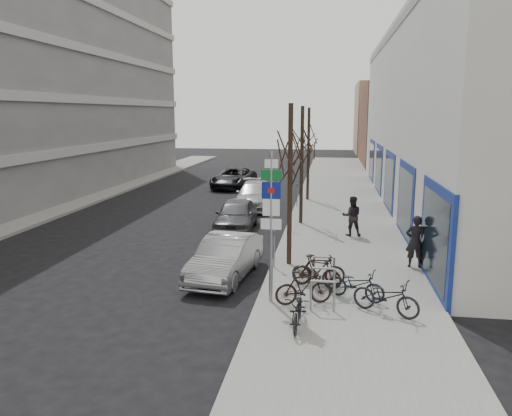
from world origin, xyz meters
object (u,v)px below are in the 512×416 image
(highway_sign_pole, at_px, (271,218))
(bike_mid_inner, at_px, (319,269))
(meter_back, at_px, (297,193))
(bike_near_right, at_px, (304,287))
(parked_car_mid, at_px, (236,215))
(pedestrian_near, at_px, (415,241))
(tree_far, at_px, (309,132))
(meter_mid, at_px, (289,212))
(bike_far_curb, at_px, (386,294))
(bike_rack, at_px, (323,278))
(bike_near_left, at_px, (298,307))
(bike_far_inner, at_px, (316,271))
(pedestrian_far, at_px, (352,216))
(parked_car_front, at_px, (226,258))
(lane_car, at_px, (234,178))
(bike_mid_curb, at_px, (356,282))
(tree_mid, at_px, (302,137))
(tree_near, at_px, (290,147))
(parked_car_back, at_px, (255,195))
(meter_front, at_px, (274,245))

(highway_sign_pole, distance_m, bike_mid_inner, 2.66)
(meter_back, xyz_separation_m, bike_near_right, (1.14, -14.11, -0.29))
(meter_back, height_order, bike_near_right, meter_back)
(parked_car_mid, distance_m, pedestrian_near, 8.49)
(tree_far, bearing_deg, meter_mid, -93.22)
(bike_far_curb, distance_m, pedestrian_near, 4.40)
(bike_rack, relative_size, meter_back, 1.78)
(bike_near_right, bearing_deg, bike_rack, -54.29)
(meter_back, relative_size, bike_near_left, 0.79)
(bike_near_right, bearing_deg, bike_far_inner, -30.54)
(pedestrian_far, bearing_deg, bike_near_right, 74.07)
(parked_car_front, relative_size, lane_car, 0.81)
(bike_near_right, height_order, bike_mid_curb, bike_mid_curb)
(bike_far_inner, bearing_deg, tree_mid, 25.43)
(tree_near, relative_size, bike_near_left, 3.44)
(tree_near, distance_m, parked_car_front, 4.15)
(tree_near, height_order, meter_mid, tree_near)
(meter_back, bearing_deg, bike_near_left, -85.97)
(bike_mid_curb, height_order, bike_mid_inner, bike_mid_curb)
(tree_mid, relative_size, pedestrian_near, 3.15)
(tree_mid, bearing_deg, parked_car_back, 124.07)
(highway_sign_pole, xyz_separation_m, tree_far, (0.20, 16.51, 1.65))
(lane_car, bearing_deg, meter_back, -50.71)
(meter_front, height_order, bike_far_inner, meter_front)
(pedestrian_far, bearing_deg, pedestrian_near, 110.06)
(bike_rack, height_order, meter_mid, meter_mid)
(meter_back, bearing_deg, bike_rack, -82.98)
(tree_far, xyz_separation_m, bike_near_left, (0.64, -18.04, -3.47))
(tree_mid, height_order, bike_far_curb, tree_mid)
(lane_car, bearing_deg, tree_far, -36.68)
(bike_far_inner, height_order, parked_car_front, parked_car_front)
(tree_mid, xyz_separation_m, bike_mid_inner, (1.05, -8.53, -3.47))
(tree_mid, xyz_separation_m, bike_near_left, (0.64, -11.54, -3.47))
(tree_far, distance_m, lane_car, 8.05)
(bike_mid_curb, relative_size, pedestrian_far, 0.97)
(meter_front, relative_size, parked_car_back, 0.26)
(bike_rack, relative_size, tree_far, 0.41)
(bike_near_left, height_order, pedestrian_far, pedestrian_far)
(tree_far, bearing_deg, bike_near_right, -87.61)
(bike_mid_inner, relative_size, pedestrian_far, 0.94)
(meter_mid, relative_size, meter_back, 1.00)
(meter_back, relative_size, bike_mid_inner, 0.80)
(bike_near_left, xyz_separation_m, bike_near_right, (0.05, 1.43, -0.01))
(tree_far, height_order, bike_mid_inner, tree_far)
(pedestrian_near, bearing_deg, tree_mid, -56.29)
(bike_far_curb, xyz_separation_m, parked_car_front, (-4.70, 2.58, -0.02))
(meter_front, relative_size, meter_mid, 1.00)
(tree_far, bearing_deg, highway_sign_pole, -90.69)
(parked_car_back, bearing_deg, bike_near_right, -80.87)
(bike_mid_curb, height_order, pedestrian_far, pedestrian_far)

